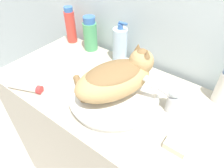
{
  "coord_description": "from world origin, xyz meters",
  "views": [
    {
      "loc": [
        0.31,
        -0.25,
        1.47
      ],
      "look_at": [
        -0.03,
        0.21,
        0.98
      ],
      "focal_mm": 32.0,
      "sensor_mm": 36.0,
      "label": 1
    }
  ],
  "objects_px": {
    "soap_pump_bottle": "(120,45)",
    "cat": "(117,77)",
    "soap_bar": "(176,146)",
    "mouthwash_bottle": "(90,34)",
    "shampoo_bottle_tall": "(71,25)",
    "faucet": "(170,95)",
    "cream_tube": "(25,87)"
  },
  "relations": [
    {
      "from": "cat",
      "to": "soap_pump_bottle",
      "type": "distance_m",
      "value": 0.29
    },
    {
      "from": "cat",
      "to": "faucet",
      "type": "height_order",
      "value": "cat"
    },
    {
      "from": "faucet",
      "to": "soap_bar",
      "type": "distance_m",
      "value": 0.18
    },
    {
      "from": "cream_tube",
      "to": "soap_bar",
      "type": "relative_size",
      "value": 2.26
    },
    {
      "from": "faucet",
      "to": "soap_bar",
      "type": "height_order",
      "value": "faucet"
    },
    {
      "from": "soap_bar",
      "to": "mouthwash_bottle",
      "type": "bearing_deg",
      "value": 153.78
    },
    {
      "from": "soap_pump_bottle",
      "to": "cream_tube",
      "type": "relative_size",
      "value": 1.33
    },
    {
      "from": "cat",
      "to": "faucet",
      "type": "xyz_separation_m",
      "value": [
        0.19,
        0.07,
        -0.04
      ]
    },
    {
      "from": "mouthwash_bottle",
      "to": "cat",
      "type": "bearing_deg",
      "value": -34.56
    },
    {
      "from": "cat",
      "to": "shampoo_bottle_tall",
      "type": "distance_m",
      "value": 0.56
    },
    {
      "from": "soap_pump_bottle",
      "to": "cream_tube",
      "type": "bearing_deg",
      "value": -113.74
    },
    {
      "from": "cat",
      "to": "mouthwash_bottle",
      "type": "xyz_separation_m",
      "value": [
        -0.35,
        0.24,
        -0.03
      ]
    },
    {
      "from": "shampoo_bottle_tall",
      "to": "cream_tube",
      "type": "distance_m",
      "value": 0.47
    },
    {
      "from": "faucet",
      "to": "cream_tube",
      "type": "relative_size",
      "value": 0.95
    },
    {
      "from": "soap_bar",
      "to": "cream_tube",
      "type": "bearing_deg",
      "value": -169.43
    },
    {
      "from": "cream_tube",
      "to": "soap_bar",
      "type": "bearing_deg",
      "value": 10.57
    },
    {
      "from": "faucet",
      "to": "cream_tube",
      "type": "xyz_separation_m",
      "value": [
        -0.54,
        -0.26,
        -0.06
      ]
    },
    {
      "from": "soap_pump_bottle",
      "to": "soap_bar",
      "type": "xyz_separation_m",
      "value": [
        0.44,
        -0.32,
        -0.08
      ]
    },
    {
      "from": "cat",
      "to": "cream_tube",
      "type": "bearing_deg",
      "value": 140.86
    },
    {
      "from": "mouthwash_bottle",
      "to": "shampoo_bottle_tall",
      "type": "xyz_separation_m",
      "value": [
        -0.15,
        0.0,
        0.01
      ]
    },
    {
      "from": "shampoo_bottle_tall",
      "to": "soap_pump_bottle",
      "type": "height_order",
      "value": "soap_pump_bottle"
    },
    {
      "from": "mouthwash_bottle",
      "to": "soap_bar",
      "type": "bearing_deg",
      "value": -26.22
    },
    {
      "from": "mouthwash_bottle",
      "to": "soap_pump_bottle",
      "type": "relative_size",
      "value": 0.88
    },
    {
      "from": "soap_pump_bottle",
      "to": "cat",
      "type": "bearing_deg",
      "value": -57.42
    },
    {
      "from": "mouthwash_bottle",
      "to": "soap_bar",
      "type": "xyz_separation_m",
      "value": [
        0.64,
        -0.32,
        -0.08
      ]
    },
    {
      "from": "mouthwash_bottle",
      "to": "soap_bar",
      "type": "distance_m",
      "value": 0.72
    },
    {
      "from": "soap_pump_bottle",
      "to": "soap_bar",
      "type": "bearing_deg",
      "value": -35.4
    },
    {
      "from": "cat",
      "to": "mouthwash_bottle",
      "type": "distance_m",
      "value": 0.43
    },
    {
      "from": "cat",
      "to": "soap_bar",
      "type": "relative_size",
      "value": 5.07
    },
    {
      "from": "shampoo_bottle_tall",
      "to": "soap_bar",
      "type": "distance_m",
      "value": 0.86
    },
    {
      "from": "soap_pump_bottle",
      "to": "cream_tube",
      "type": "xyz_separation_m",
      "value": [
        -0.19,
        -0.43,
        -0.07
      ]
    },
    {
      "from": "cream_tube",
      "to": "soap_bar",
      "type": "distance_m",
      "value": 0.65
    }
  ]
}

